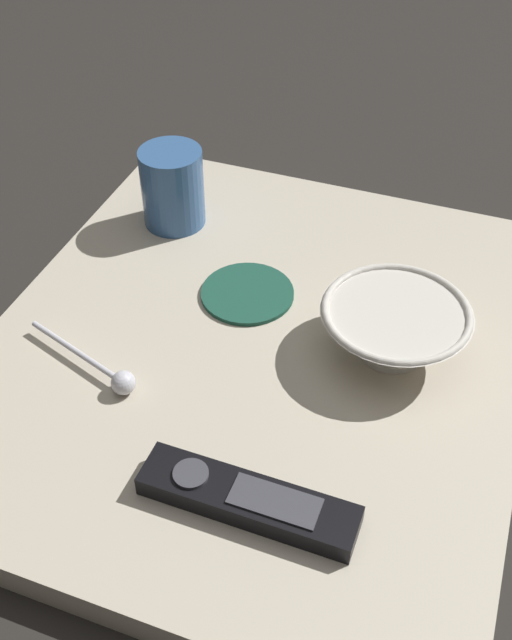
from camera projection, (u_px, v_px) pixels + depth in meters
name	position (u px, v px, depth m)	size (l,w,h in m)	color
ground_plane	(257.00, 364.00, 0.83)	(6.00, 6.00, 0.00)	black
table	(257.00, 353.00, 0.82)	(0.55, 0.63, 0.03)	#B7AD99
cereal_bowl	(394.00, 327.00, 0.77)	(0.15, 0.15, 0.06)	beige
coffee_mug	(173.00, 188.00, 0.93)	(0.08, 0.08, 0.10)	#33598C
teaspoon	(111.00, 375.00, 0.75)	(0.14, 0.06, 0.02)	silver
tv_remote_near	(248.00, 500.00, 0.65)	(0.19, 0.05, 0.02)	black
drink_coaster	(247.00, 293.00, 0.86)	(0.10, 0.10, 0.01)	#194738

